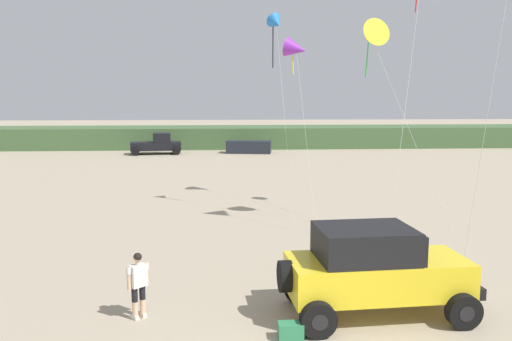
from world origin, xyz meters
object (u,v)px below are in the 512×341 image
(distant_pickup, at_px, (157,144))
(kite_purple_stunt, at_px, (276,24))
(jeep, at_px, (375,269))
(kite_black_sled, at_px, (296,49))
(kite_pink_ribbon, at_px, (371,36))
(cooler_box, at_px, (291,331))
(distant_sedan, at_px, (249,147))
(person_watching, at_px, (138,282))

(distant_pickup, distance_m, kite_purple_stunt, 27.79)
(jeep, bearing_deg, kite_purple_stunt, 96.44)
(kite_black_sled, bearing_deg, kite_purple_stunt, -114.15)
(distant_pickup, distance_m, kite_black_sled, 25.42)
(jeep, xyz_separation_m, kite_pink_ribbon, (2.30, 9.13, 6.62))
(cooler_box, height_order, distant_pickup, distant_pickup)
(distant_pickup, bearing_deg, distant_sedan, 1.86)
(distant_pickup, bearing_deg, person_watching, -83.64)
(kite_black_sled, distance_m, kite_purple_stunt, 3.28)
(kite_purple_stunt, bearing_deg, person_watching, -111.47)
(person_watching, bearing_deg, cooler_box, -20.56)
(cooler_box, bearing_deg, jeep, 26.58)
(jeep, height_order, cooler_box, jeep)
(jeep, relative_size, cooler_box, 8.80)
(cooler_box, bearing_deg, distant_pickup, 100.12)
(distant_pickup, bearing_deg, kite_pink_ribbon, -66.26)
(kite_pink_ribbon, bearing_deg, kite_black_sled, 113.27)
(distant_sedan, bearing_deg, kite_pink_ribbon, -73.51)
(distant_pickup, relative_size, kite_black_sled, 0.57)
(kite_purple_stunt, bearing_deg, kite_pink_ribbon, -34.71)
(distant_sedan, relative_size, kite_black_sled, 0.50)
(kite_black_sled, height_order, kite_purple_stunt, kite_purple_stunt)
(jeep, distance_m, cooler_box, 2.72)
(jeep, xyz_separation_m, kite_purple_stunt, (-1.31, 11.63, 7.42))
(distant_pickup, xyz_separation_m, kite_pink_ribbon, (12.23, -27.79, 6.88))
(cooler_box, height_order, kite_pink_ribbon, kite_pink_ribbon)
(distant_pickup, height_order, distant_sedan, distant_pickup)
(kite_pink_ribbon, bearing_deg, cooler_box, -113.77)
(jeep, relative_size, kite_purple_stunt, 0.54)
(kite_pink_ribbon, height_order, kite_purple_stunt, kite_purple_stunt)
(kite_purple_stunt, bearing_deg, distant_sedan, 90.03)
(jeep, distance_m, kite_purple_stunt, 13.86)
(distant_pickup, xyz_separation_m, kite_purple_stunt, (8.61, -25.29, 7.69))
(cooler_box, bearing_deg, person_watching, 158.15)
(cooler_box, bearing_deg, kite_black_sled, 80.68)
(distant_sedan, relative_size, kite_purple_stunt, 0.46)
(cooler_box, xyz_separation_m, kite_black_sled, (2.22, 15.71, 7.58))
(kite_black_sled, relative_size, kite_purple_stunt, 0.93)
(jeep, bearing_deg, distant_sedan, 92.04)
(distant_sedan, bearing_deg, kite_black_sled, -77.58)
(kite_black_sled, xyz_separation_m, kite_pink_ribbon, (2.32, -5.40, 0.05))
(cooler_box, relative_size, distant_sedan, 0.13)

